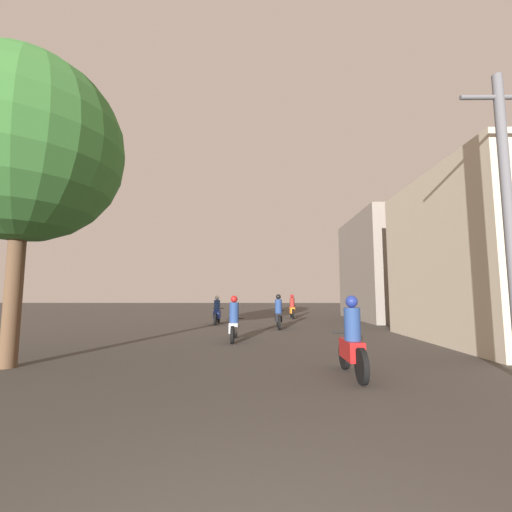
{
  "coord_description": "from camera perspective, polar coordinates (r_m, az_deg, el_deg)",
  "views": [
    {
      "loc": [
        -0.05,
        -1.45,
        1.61
      ],
      "look_at": [
        -0.27,
        16.55,
        3.61
      ],
      "focal_mm": 24.0,
      "sensor_mm": 36.0,
      "label": 1
    }
  ],
  "objects": [
    {
      "name": "motorcycle_red",
      "position": [
        7.23,
        15.71,
        -13.9
      ],
      "size": [
        0.6,
        1.92,
        1.58
      ],
      "rotation": [
        0.0,
        0.0,
        -0.03
      ],
      "color": "black",
      "rests_on": "ground_plane"
    },
    {
      "name": "motorcycle_blue",
      "position": [
        18.7,
        -6.51,
        -9.35
      ],
      "size": [
        0.6,
        2.03,
        1.52
      ],
      "rotation": [
        0.0,
        0.0,
        -0.01
      ],
      "color": "black",
      "rests_on": "ground_plane"
    },
    {
      "name": "building_right_far",
      "position": [
        23.51,
        21.98,
        -1.86
      ],
      "size": [
        5.1,
        7.89,
        6.51
      ],
      "color": "gray",
      "rests_on": "ground_plane"
    },
    {
      "name": "motorcycle_silver",
      "position": [
        12.1,
        -3.67,
        -11.04
      ],
      "size": [
        0.6,
        2.05,
        1.55
      ],
      "rotation": [
        0.0,
        0.0,
        0.13
      ],
      "color": "black",
      "rests_on": "ground_plane"
    },
    {
      "name": "building_right_near",
      "position": [
        14.17,
        35.89,
        -0.14
      ],
      "size": [
        5.16,
        6.96,
        5.68
      ],
      "color": "beige",
      "rests_on": "ground_plane"
    },
    {
      "name": "motorcycle_orange",
      "position": [
        23.18,
        6.04,
        -8.72
      ],
      "size": [
        0.6,
        2.1,
        1.57
      ],
      "rotation": [
        0.0,
        0.0,
        -0.17
      ],
      "color": "black",
      "rests_on": "ground_plane"
    },
    {
      "name": "utility_pole_near",
      "position": [
        8.63,
        36.44,
        5.98
      ],
      "size": [
        1.6,
        0.2,
        6.22
      ],
      "color": "slate",
      "rests_on": "ground_plane"
    },
    {
      "name": "street_tree",
      "position": [
        10.03,
        -34.14,
        14.62
      ],
      "size": [
        4.45,
        4.45,
        7.25
      ],
      "color": "brown",
      "rests_on": "ground_plane"
    },
    {
      "name": "motorcycle_black",
      "position": [
        16.28,
        3.75,
        -9.76
      ],
      "size": [
        0.6,
        1.97,
        1.59
      ],
      "rotation": [
        0.0,
        0.0,
        0.02
      ],
      "color": "black",
      "rests_on": "ground_plane"
    }
  ]
}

